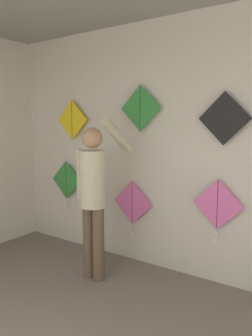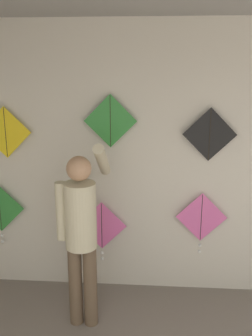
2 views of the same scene
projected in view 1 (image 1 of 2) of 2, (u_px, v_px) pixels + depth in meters
back_panel at (178, 148)px, 3.58m from camera, size 5.58×0.06×2.80m
shopkeeper at (94, 190)px, 3.45m from camera, size 0.44×0.60×1.74m
kite_0 at (66, 182)px, 4.50m from camera, size 0.52×0.04×0.66m
kite_1 at (132, 205)px, 3.91m from camera, size 0.52×0.04×0.66m
kite_2 at (217, 207)px, 3.31m from camera, size 0.52×0.04×0.66m
kite_4 at (72, 120)px, 4.31m from camera, size 0.52×0.01×0.52m
kite_5 at (140, 108)px, 3.70m from camera, size 0.52×0.01×0.52m
kite_6 at (224, 118)px, 3.17m from camera, size 0.52×0.01×0.52m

